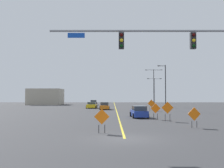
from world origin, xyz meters
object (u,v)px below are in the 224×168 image
at_px(construction_sign_right_lane, 152,104).
at_px(car_yellow_mid, 93,105).
at_px(construction_sign_median_far, 156,109).
at_px(car_black_approaching, 94,103).
at_px(street_lamp_near_right, 155,84).
at_px(car_blue_distant, 140,112).
at_px(construction_sign_left_shoulder, 168,109).
at_px(traffic_signal_assembly, 194,51).
at_px(street_lamp_mid_left, 166,86).
at_px(street_lamp_near_left, 155,90).
at_px(construction_sign_right_shoulder, 195,115).
at_px(car_orange_passing, 105,106).
at_px(construction_sign_left_lane, 103,118).

bearing_deg(construction_sign_right_lane, car_yellow_mid, 135.32).
height_order(construction_sign_median_far, car_black_approaching, construction_sign_median_far).
height_order(street_lamp_near_right, car_blue_distant, street_lamp_near_right).
height_order(construction_sign_left_shoulder, car_blue_distant, construction_sign_left_shoulder).
bearing_deg(car_blue_distant, traffic_signal_assembly, -83.91).
bearing_deg(construction_sign_right_lane, construction_sign_left_shoulder, -93.19).
bearing_deg(car_blue_distant, street_lamp_mid_left, 67.86).
bearing_deg(street_lamp_near_left, construction_sign_median_far, -98.70).
bearing_deg(traffic_signal_assembly, street_lamp_near_left, 84.03).
xyz_separation_m(construction_sign_right_lane, construction_sign_right_shoulder, (0.03, -25.12, -0.21)).
distance_m(street_lamp_near_right, car_orange_passing, 22.09).
xyz_separation_m(construction_sign_left_shoulder, car_black_approaching, (-11.38, 51.56, -0.68)).
height_order(car_orange_passing, car_blue_distant, car_blue_distant).
relative_size(street_lamp_near_right, construction_sign_right_lane, 4.75).
bearing_deg(street_lamp_near_right, construction_sign_right_lane, -99.80).
relative_size(traffic_signal_assembly, street_lamp_near_left, 1.99).
distance_m(construction_sign_left_shoulder, car_yellow_mid, 32.37).
distance_m(construction_sign_median_far, construction_sign_left_shoulder, 2.37).
height_order(construction_sign_left_lane, construction_sign_left_shoulder, construction_sign_left_shoulder).
height_order(street_lamp_mid_left, car_yellow_mid, street_lamp_mid_left).
distance_m(car_yellow_mid, car_black_approaching, 20.93).
height_order(construction_sign_right_lane, construction_sign_left_shoulder, construction_sign_left_shoulder).
distance_m(construction_sign_right_lane, construction_sign_right_shoulder, 25.12).
distance_m(street_lamp_near_left, construction_sign_left_shoulder, 36.89).
bearing_deg(construction_sign_median_far, construction_sign_left_lane, -116.95).
bearing_deg(traffic_signal_assembly, construction_sign_median_far, 90.86).
relative_size(construction_sign_right_lane, construction_sign_right_shoulder, 1.17).
relative_size(car_orange_passing, car_black_approaching, 1.12).
distance_m(construction_sign_median_far, construction_sign_right_shoulder, 8.20).
bearing_deg(street_lamp_near_left, traffic_signal_assembly, -95.97).
xyz_separation_m(construction_sign_left_shoulder, car_yellow_mid, (-10.36, 30.66, -0.71)).
bearing_deg(construction_sign_left_lane, street_lamp_near_right, 77.20).
xyz_separation_m(street_lamp_near_right, construction_sign_right_shoulder, (-4.04, -48.67, -4.65)).
relative_size(construction_sign_right_shoulder, car_blue_distant, 0.39).
bearing_deg(street_lamp_mid_left, street_lamp_near_right, 86.53).
bearing_deg(traffic_signal_assembly, car_black_approaching, 99.56).
bearing_deg(street_lamp_mid_left, construction_sign_left_shoulder, -100.38).
relative_size(street_lamp_near_left, car_yellow_mid, 1.59).
height_order(construction_sign_right_shoulder, car_orange_passing, construction_sign_right_shoulder).
height_order(traffic_signal_assembly, street_lamp_near_left, traffic_signal_assembly).
relative_size(construction_sign_left_shoulder, car_orange_passing, 0.46).
xyz_separation_m(traffic_signal_assembly, construction_sign_median_far, (-0.21, 13.91, -4.42)).
relative_size(construction_sign_left_shoulder, car_yellow_mid, 0.47).
relative_size(street_lamp_mid_left, construction_sign_right_lane, 4.09).
bearing_deg(construction_sign_left_lane, car_black_approaching, 94.44).
bearing_deg(construction_sign_median_far, car_orange_passing, 105.65).
bearing_deg(construction_sign_left_lane, car_blue_distant, 73.87).
xyz_separation_m(street_lamp_near_right, car_blue_distant, (-7.67, -37.69, -5.03)).
distance_m(street_lamp_mid_left, car_blue_distant, 17.25).
distance_m(street_lamp_near_right, car_black_approaching, 19.33).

